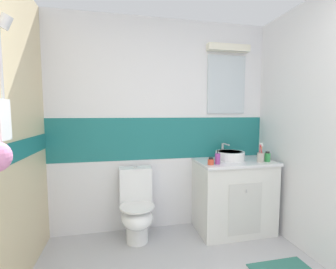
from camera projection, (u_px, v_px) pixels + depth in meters
The scene contains 8 objects.
wall_back_tiled at pixel (163, 125), 2.80m from camera, with size 3.20×0.20×2.50m.
vanity_cabinet at pixel (233, 195), 2.74m from camera, with size 0.88×0.55×0.85m.
sink_basin at pixel (230, 155), 2.73m from camera, with size 0.34×0.38×0.18m.
toilet at pixel (137, 207), 2.53m from camera, with size 0.37×0.50×0.80m.
toothbrush_cup at pixel (261, 157), 2.61m from camera, with size 0.08×0.08×0.22m.
soap_dispenser at pixel (218, 159), 2.50m from camera, with size 0.06×0.06×0.16m.
hair_gel_jar at pixel (211, 161), 2.47m from camera, with size 0.07×0.07×0.08m.
lotion_bottle_short at pixel (267, 157), 2.63m from camera, with size 0.06×0.06×0.12m.
Camera 1 is at (-0.51, -0.30, 1.40)m, focal length 24.57 mm.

